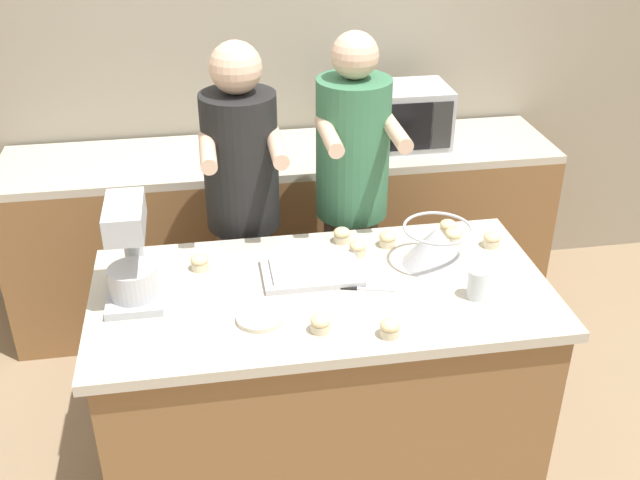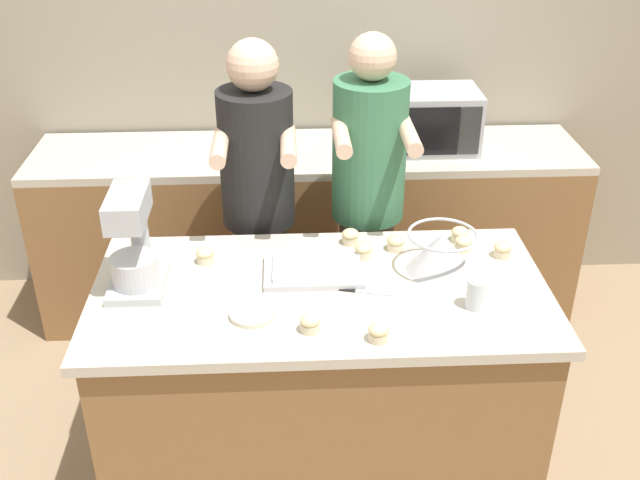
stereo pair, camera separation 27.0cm
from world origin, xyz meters
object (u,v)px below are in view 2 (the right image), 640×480
person_left (259,215)px  microwave_oven (428,120)px  cupcake_7 (378,332)px  cupcake_2 (460,234)px  small_plate (253,314)px  baking_tray (313,270)px  mixing_bowl (442,251)px  person_right (367,211)px  drinking_glass (476,294)px  cupcake_5 (463,244)px  cupcake_1 (205,255)px  cupcake_4 (364,250)px  cupcake_6 (503,249)px  stand_mixer (134,246)px  cupcake_3 (396,243)px  knife (360,291)px  cupcake_0 (310,323)px  cupcake_8 (350,236)px

person_left → microwave_oven: size_ratio=3.34×
microwave_oven → cupcake_7: bearing=-105.5°
cupcake_2 → small_plate: bearing=-149.4°
baking_tray → mixing_bowl: bearing=0.5°
person_right → microwave_oven: bearing=58.7°
drinking_glass → cupcake_5: size_ratio=1.62×
cupcake_1 → cupcake_4: bearing=0.7°
cupcake_1 → cupcake_2: 1.03m
mixing_bowl → cupcake_5: size_ratio=3.88×
cupcake_2 → cupcake_6: 0.19m
baking_tray → cupcake_7: (0.20, -0.42, 0.01)m
stand_mixer → cupcake_3: 1.02m
cupcake_3 → cupcake_4: (-0.13, -0.05, 0.00)m
knife → cupcake_2: size_ratio=3.16×
cupcake_0 → cupcake_3: same height
small_plate → cupcake_8: (0.38, 0.50, 0.02)m
drinking_glass → cupcake_2: drinking_glass is taller
cupcake_4 → microwave_oven: bearing=67.3°
cupcake_4 → cupcake_6: (0.55, -0.02, 0.00)m
person_right → cupcake_0: (-0.29, -0.89, 0.04)m
person_left → person_right: 0.48m
drinking_glass → person_right: bearing=111.1°
mixing_bowl → cupcake_8: size_ratio=3.88×
cupcake_7 → cupcake_2: bearing=57.7°
drinking_glass → cupcake_2: bearing=84.4°
drinking_glass → cupcake_2: (0.05, 0.48, -0.02)m
small_plate → person_left: bearing=89.6°
microwave_oven → person_left: bearing=-144.7°
cupcake_8 → person_right: bearing=71.1°
small_plate → cupcake_1: 0.42m
drinking_glass → cupcake_3: 0.48m
cupcake_6 → cupcake_1: bearing=179.3°
cupcake_1 → cupcake_6: (1.17, -0.01, 0.00)m
cupcake_3 → cupcake_5: 0.27m
baking_tray → cupcake_6: bearing=7.4°
baking_tray → person_right: bearing=63.6°
person_left → knife: bearing=-59.9°
drinking_glass → cupcake_3: (-0.22, 0.42, -0.02)m
cupcake_2 → mixing_bowl: bearing=-118.7°
stand_mixer → cupcake_5: size_ratio=5.52×
small_plate → mixing_bowl: bearing=20.7°
cupcake_5 → knife: bearing=-147.5°
drinking_glass → cupcake_3: bearing=118.2°
person_right → cupcake_7: (-0.07, -0.95, 0.04)m
cupcake_1 → cupcake_8: same height
person_left → baking_tray: (0.22, -0.53, 0.03)m
cupcake_1 → cupcake_8: (0.58, 0.12, 0.00)m
person_left → mixing_bowl: person_left is taller
cupcake_2 → cupcake_6: same height
person_left → cupcake_1: bearing=-115.5°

